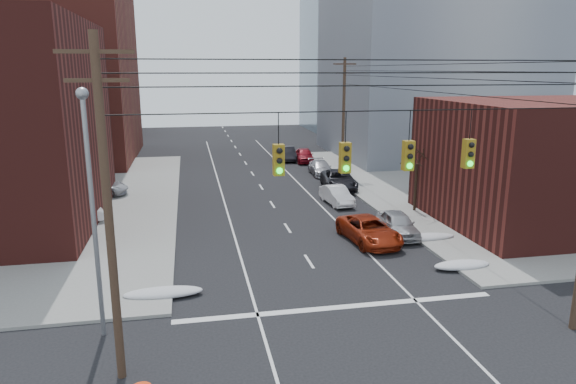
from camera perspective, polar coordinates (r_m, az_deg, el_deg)
name	(u,v)px	position (r m, az deg, el deg)	size (l,w,h in m)	color
sidewalk_ne	(561,181)	(52.67, 28.03, 1.10)	(40.00, 40.00, 0.15)	gray
building_brick_tall	(8,19)	(63.68, -28.70, 16.47)	(24.00, 20.00, 30.00)	maroon
building_brick_far	(56,95)	(89.23, -24.36, 9.78)	(22.00, 18.00, 12.00)	#4F1B17
building_office	(432,46)	(63.44, 15.73, 15.32)	(22.00, 20.00, 25.00)	gray
building_glass	(370,63)	(88.13, 9.13, 14.00)	(20.00, 18.00, 22.00)	gray
building_storefront	(564,163)	(38.00, 28.35, 2.90)	(16.00, 12.00, 8.00)	#4F1B17
utility_pole_left	(108,208)	(16.58, -19.38, -1.70)	(2.20, 0.28, 11.00)	#473323
utility_pole_far	(344,114)	(49.23, 6.19, 8.58)	(2.20, 0.28, 11.00)	#473323
traffic_signals	(377,155)	(17.18, 9.88, 4.10)	(17.00, 0.42, 2.02)	black
street_light	(91,195)	(19.68, -21.01, -0.26)	(0.44, 0.44, 9.32)	gray
bare_tree	(416,180)	(37.15, 14.02, 1.27)	(2.09, 2.20, 4.93)	black
snow_nw	(163,293)	(23.96, -13.69, -10.81)	(3.50, 1.08, 0.42)	silver
snow_ne	(462,265)	(27.81, 18.75, -7.69)	(3.00, 1.08, 0.42)	silver
snow_east_far	(423,237)	(31.54, 14.74, -4.90)	(4.00, 1.08, 0.42)	silver
red_pickup	(369,230)	(30.55, 9.00, -4.20)	(2.40, 5.21, 1.45)	maroon
parked_car_a	(398,224)	(32.03, 12.10, -3.49)	(1.73, 4.29, 1.46)	#ADAEB2
parked_car_b	(337,195)	(38.79, 5.44, -0.37)	(1.43, 4.11, 1.35)	white
parked_car_c	(339,180)	(43.77, 5.66, 1.37)	(2.61, 5.66, 1.57)	black
parked_car_d	(321,168)	(49.51, 3.66, 2.68)	(1.88, 4.62, 1.34)	#A7A7AC
parked_car_e	(304,155)	(56.29, 1.83, 4.10)	(1.81, 4.49, 1.53)	maroon
parked_car_f	(287,154)	(57.44, -0.07, 4.29)	(1.60, 4.58, 1.51)	black
lot_car_a	(71,214)	(36.09, -22.96, -2.23)	(1.40, 4.02, 1.32)	silver
lot_car_b	(96,187)	(43.33, -20.60, 0.51)	(2.28, 4.95, 1.38)	#B4B4B9
lot_car_c	(17,213)	(37.66, -27.87, -2.09)	(1.89, 4.64, 1.35)	black
lot_car_d	(11,196)	(43.13, -28.42, -0.42)	(1.47, 3.64, 1.24)	#A2A1A6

